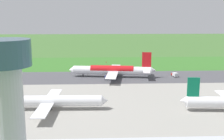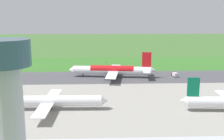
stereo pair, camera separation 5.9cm
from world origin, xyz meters
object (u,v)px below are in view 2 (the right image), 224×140
Objects in this scene: airliner_parked_mid at (50,101)px; traffic_cone_orange at (97,64)px; service_truck_baggage at (175,75)px; airliner_main at (113,70)px; no_stopping_sign at (106,63)px.

airliner_parked_mid is 106.95m from traffic_cone_orange.
service_truck_baggage is 67.40m from traffic_cone_orange.
airliner_main reaches higher than airliner_parked_mid.
airliner_main is 8.86× the size of service_truck_baggage.
airliner_parked_mid is at bearing 80.15° from traffic_cone_orange.
airliner_main is at bearing -0.94° from service_truck_baggage.
service_truck_baggage is 58.72m from no_stopping_sign.
airliner_main is 38.92m from service_truck_baggage.
no_stopping_sign is at bearing 141.57° from traffic_cone_orange.
service_truck_baggage reaches higher than traffic_cone_orange.
airliner_main is at bearing 94.33° from no_stopping_sign.
service_truck_baggage is at bearing 135.49° from no_stopping_sign.
service_truck_baggage is (-38.81, 0.64, -2.95)m from airliner_main.
airliner_main reaches higher than traffic_cone_orange.
airliner_parked_mid is 103.03m from no_stopping_sign.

